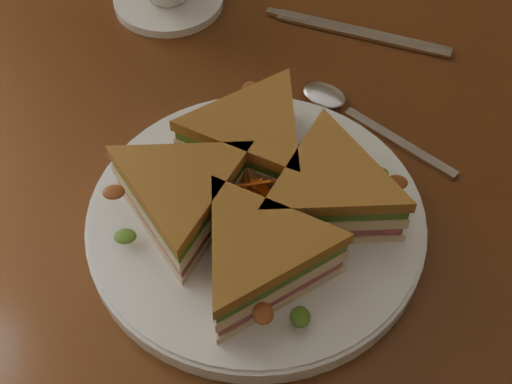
# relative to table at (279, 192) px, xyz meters

# --- Properties ---
(table) EXTENTS (1.20, 0.80, 0.75)m
(table) POSITION_rel_table_xyz_m (0.00, 0.00, 0.00)
(table) COLOR #3B1D0D
(table) RESTS_ON ground
(plate) EXTENTS (0.30, 0.30, 0.02)m
(plate) POSITION_rel_table_xyz_m (0.05, -0.11, 0.11)
(plate) COLOR white
(plate) RESTS_ON table
(sandwich_wedges) EXTENTS (0.30, 0.30, 0.06)m
(sandwich_wedges) POSITION_rel_table_xyz_m (0.05, -0.11, 0.14)
(sandwich_wedges) COLOR beige
(sandwich_wedges) RESTS_ON plate
(crisps_mound) EXTENTS (0.09, 0.09, 0.05)m
(crisps_mound) POSITION_rel_table_xyz_m (0.05, -0.11, 0.14)
(crisps_mound) COLOR #D2571A
(crisps_mound) RESTS_ON plate
(spoon) EXTENTS (0.18, 0.04, 0.01)m
(spoon) POSITION_rel_table_xyz_m (0.03, 0.06, 0.10)
(spoon) COLOR silver
(spoon) RESTS_ON table
(knife) EXTENTS (0.21, 0.07, 0.00)m
(knife) POSITION_rel_table_xyz_m (-0.03, 0.17, 0.10)
(knife) COLOR silver
(knife) RESTS_ON table
(saucer) EXTENTS (0.13, 0.13, 0.01)m
(saucer) POSITION_rel_table_xyz_m (-0.23, 0.09, 0.10)
(saucer) COLOR white
(saucer) RESTS_ON table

